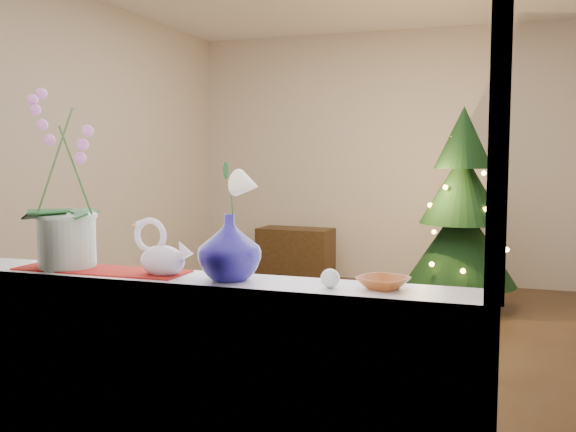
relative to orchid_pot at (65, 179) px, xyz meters
name	(u,v)px	position (x,y,z in m)	size (l,w,h in m)	color
ground	(341,343)	(0.54, 2.36, -1.28)	(5.00, 5.00, 0.00)	#322014
wall_back	(398,157)	(0.54, 4.86, 0.07)	(4.50, 0.10, 2.70)	beige
wall_front	(169,161)	(0.54, -0.14, 0.07)	(4.50, 0.10, 2.70)	beige
wall_left	(77,158)	(-1.71, 2.36, 0.07)	(0.10, 5.00, 2.70)	beige
window_apron	(179,411)	(0.54, -0.10, -0.84)	(2.20, 0.08, 0.88)	white
windowsill	(189,282)	(0.54, -0.01, -0.38)	(2.20, 0.26, 0.04)	white
window_frame	(172,59)	(0.54, -0.11, 0.42)	(2.22, 0.06, 1.60)	white
runner	(101,270)	(0.16, -0.01, -0.35)	(0.70, 0.20, 0.01)	maroon
orchid_pot	(65,179)	(0.00, 0.00, 0.00)	(0.24, 0.24, 0.71)	white
swan	(162,249)	(0.45, -0.03, -0.25)	(0.24, 0.11, 0.20)	silver
blue_vase	(229,242)	(0.71, -0.02, -0.22)	(0.26, 0.26, 0.27)	navy
lily	(229,176)	(0.71, -0.02, 0.02)	(0.15, 0.09, 0.21)	white
paperweight	(330,278)	(1.09, -0.04, -0.32)	(0.07, 0.07, 0.07)	silver
amber_dish	(383,284)	(1.27, 0.01, -0.34)	(0.14, 0.14, 0.04)	#A65120
xmas_tree	(462,207)	(1.29, 3.83, -0.37)	(0.99, 0.99, 1.81)	black
side_table	(296,255)	(-0.48, 4.41, -0.98)	(0.79, 0.39, 0.59)	black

